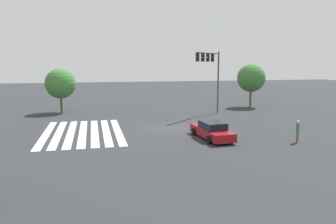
{
  "coord_description": "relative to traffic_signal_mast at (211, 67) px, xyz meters",
  "views": [
    {
      "loc": [
        27.34,
        -6.34,
        5.63
      ],
      "look_at": [
        0.0,
        0.0,
        1.46
      ],
      "focal_mm": 35.0,
      "sensor_mm": 36.0,
      "label": 1
    }
  ],
  "objects": [
    {
      "name": "ground_plane",
      "position": [
        6.16,
        -6.16,
        -5.23
      ],
      "size": [
        147.9,
        147.9,
        0.0
      ],
      "primitive_type": "plane",
      "color": "#2B2D30"
    },
    {
      "name": "crosswalk_markings",
      "position": [
        6.16,
        -13.38,
        -5.23
      ],
      "size": [
        10.87,
        6.3,
        0.01
      ],
      "rotation": [
        0.0,
        0.0,
        1.57
      ],
      "color": "silver",
      "rests_on": "ground_plane"
    },
    {
      "name": "pedestrian",
      "position": [
        13.26,
        1.72,
        -4.33
      ],
      "size": [
        0.41,
        0.4,
        1.63
      ],
      "rotation": [
        0.0,
        0.0,
        -2.3
      ],
      "color": "brown",
      "rests_on": "ground_plane"
    },
    {
      "name": "car_2",
      "position": [
        10.68,
        -3.81,
        -4.63
      ],
      "size": [
        4.92,
        2.17,
        1.3
      ],
      "rotation": [
        0.0,
        0.0,
        3.21
      ],
      "color": "maroon",
      "rests_on": "ground_plane"
    },
    {
      "name": "traffic_signal_mast",
      "position": [
        0.0,
        0.0,
        0.0
      ],
      "size": [
        4.02,
        4.02,
        6.95
      ],
      "rotation": [
        0.0,
        0.0,
        -0.79
      ],
      "color": "#47474C",
      "rests_on": "ground_plane"
    },
    {
      "name": "tree_corner_b",
      "position": [
        -5.31,
        7.5,
        -1.47
      ],
      "size": [
        3.6,
        3.6,
        5.57
      ],
      "color": "brown",
      "rests_on": "ground_plane"
    },
    {
      "name": "tree_corner_c",
      "position": [
        -5.55,
        -16.03,
        -1.87
      ],
      "size": [
        3.42,
        3.42,
        5.08
      ],
      "color": "brown",
      "rests_on": "ground_plane"
    }
  ]
}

